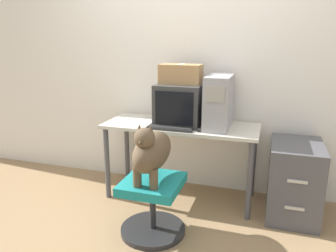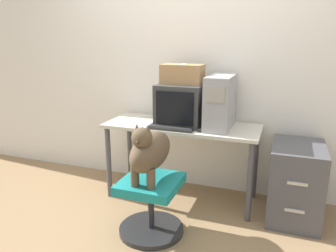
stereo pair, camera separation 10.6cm
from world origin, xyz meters
The scene contains 11 objects.
ground_plane centered at (0.00, 0.00, 0.00)m, with size 12.00×12.00×0.00m, color #937551.
wall_back centered at (0.00, 0.62, 1.30)m, with size 8.00×0.05×2.60m.
desk centered at (0.00, 0.28, 0.64)m, with size 1.44×0.56×0.74m.
crt_monitor centered at (-0.02, 0.31, 0.92)m, with size 0.42×0.43×0.37m.
pc_tower centered at (0.35, 0.30, 0.97)m, with size 0.21×0.49×0.47m.
keyboard centered at (-0.04, 0.09, 0.75)m, with size 0.41×0.15×0.03m.
computer_mouse centered at (0.23, 0.09, 0.75)m, with size 0.07×0.04×0.03m.
office_chair centered at (-0.04, -0.38, 0.25)m, with size 0.52×0.52×0.46m.
dog centered at (-0.04, -0.39, 0.70)m, with size 0.23×0.57×0.48m.
filing_cabinet centered at (1.03, 0.25, 0.33)m, with size 0.42×0.60×0.66m.
cardboard_box centered at (-0.02, 0.32, 1.20)m, with size 0.38×0.21×0.18m.
Camera 2 is at (0.88, -2.54, 1.52)m, focal length 35.00 mm.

